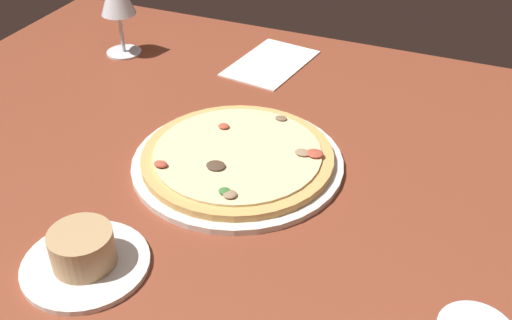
% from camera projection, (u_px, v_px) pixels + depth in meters
% --- Properties ---
extents(dining_table, '(1.50, 1.10, 0.04)m').
position_uv_depth(dining_table, '(275.00, 198.00, 0.93)').
color(dining_table, brown).
rests_on(dining_table, ground).
extents(pizza_main, '(0.33, 0.33, 0.03)m').
position_uv_depth(pizza_main, '(238.00, 159.00, 0.96)').
color(pizza_main, silver).
rests_on(pizza_main, dining_table).
extents(ramekin_on_saucer, '(0.16, 0.16, 0.06)m').
position_uv_depth(ramekin_on_saucer, '(84.00, 255.00, 0.77)').
color(ramekin_on_saucer, silver).
rests_on(ramekin_on_saucer, dining_table).
extents(paper_menu, '(0.15, 0.22, 0.00)m').
position_uv_depth(paper_menu, '(271.00, 63.00, 1.26)').
color(paper_menu, white).
rests_on(paper_menu, dining_table).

